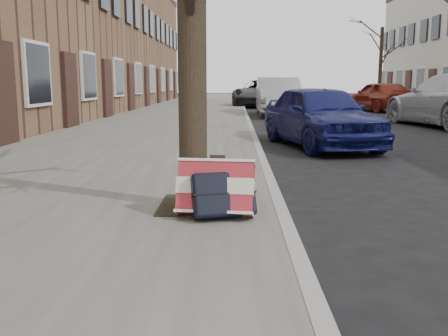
{
  "coord_description": "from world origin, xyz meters",
  "views": [
    {
      "loc": [
        -1.7,
        -3.55,
        1.31
      ],
      "look_at": [
        -1.79,
        0.8,
        0.56
      ],
      "focal_mm": 40.0,
      "sensor_mm": 36.0,
      "label": 1
    }
  ],
  "objects_px": {
    "suitcase_navy": "(223,194)",
    "car_near_front": "(320,116)",
    "car_near_mid": "(278,97)",
    "suitcase_red": "(216,188)"
  },
  "relations": [
    {
      "from": "suitcase_red",
      "to": "car_near_front",
      "type": "bearing_deg",
      "value": 78.3
    },
    {
      "from": "car_near_mid",
      "to": "suitcase_navy",
      "type": "bearing_deg",
      "value": -96.46
    },
    {
      "from": "car_near_front",
      "to": "car_near_mid",
      "type": "bearing_deg",
      "value": 76.94
    },
    {
      "from": "suitcase_navy",
      "to": "car_near_mid",
      "type": "distance_m",
      "value": 15.78
    },
    {
      "from": "car_near_mid",
      "to": "suitcase_red",
      "type": "bearing_deg",
      "value": -96.73
    },
    {
      "from": "car_near_front",
      "to": "car_near_mid",
      "type": "distance_m",
      "value": 9.7
    },
    {
      "from": "suitcase_red",
      "to": "car_near_front",
      "type": "xyz_separation_m",
      "value": [
        1.92,
        5.91,
        0.26
      ]
    },
    {
      "from": "suitcase_navy",
      "to": "car_near_front",
      "type": "height_order",
      "value": "car_near_front"
    },
    {
      "from": "suitcase_navy",
      "to": "car_near_mid",
      "type": "bearing_deg",
      "value": 67.64
    },
    {
      "from": "suitcase_navy",
      "to": "car_near_front",
      "type": "xyz_separation_m",
      "value": [
        1.85,
        5.97,
        0.31
      ]
    }
  ]
}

